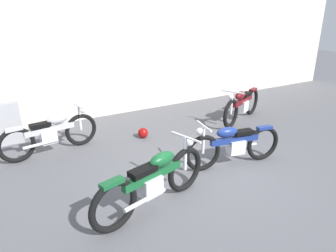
# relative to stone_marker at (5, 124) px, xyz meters

# --- Properties ---
(ground_plane) EXTENTS (40.00, 40.00, 0.00)m
(ground_plane) POSITION_rel_stone_marker_xyz_m (3.09, -3.32, -0.47)
(ground_plane) COLOR #56565B
(building_wall) EXTENTS (18.00, 0.30, 3.35)m
(building_wall) POSITION_rel_stone_marker_xyz_m (3.09, 0.94, 1.20)
(building_wall) COLOR beige
(building_wall) RESTS_ON ground_plane
(stone_marker) EXTENTS (0.65, 0.21, 0.94)m
(stone_marker) POSITION_rel_stone_marker_xyz_m (0.00, 0.00, 0.00)
(stone_marker) COLOR #9E9EA3
(stone_marker) RESTS_ON ground_plane
(helmet) EXTENTS (0.25, 0.25, 0.25)m
(helmet) POSITION_rel_stone_marker_xyz_m (2.78, -1.24, -0.35)
(helmet) COLOR maroon
(helmet) RESTS_ON ground_plane
(motorcycle_silver) EXTENTS (2.05, 0.62, 0.92)m
(motorcycle_silver) POSITION_rel_stone_marker_xyz_m (0.79, -1.00, -0.03)
(motorcycle_silver) COLOR black
(motorcycle_silver) RESTS_ON ground_plane
(motorcycle_green) EXTENTS (2.13, 0.79, 0.98)m
(motorcycle_green) POSITION_rel_stone_marker_xyz_m (1.71, -3.80, -0.00)
(motorcycle_green) COLOR black
(motorcycle_green) RESTS_ON ground_plane
(motorcycle_maroon) EXTENTS (2.03, 1.03, 0.97)m
(motorcycle_maroon) POSITION_rel_stone_marker_xyz_m (5.63, -1.53, -0.00)
(motorcycle_maroon) COLOR black
(motorcycle_maroon) RESTS_ON ground_plane
(motorcycle_blue) EXTENTS (2.02, 0.64, 0.91)m
(motorcycle_blue) POSITION_rel_stone_marker_xyz_m (3.67, -3.36, -0.03)
(motorcycle_blue) COLOR black
(motorcycle_blue) RESTS_ON ground_plane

